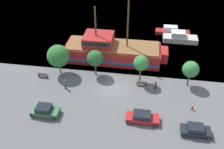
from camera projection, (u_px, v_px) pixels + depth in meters
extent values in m
plane|color=#5B5B5E|center=(115.00, 89.00, 39.23)|extent=(160.00, 160.00, 0.00)
cube|color=#A31E1E|center=(113.00, 53.00, 45.21)|extent=(16.96, 5.55, 2.69)
cube|color=#234C93|center=(113.00, 55.00, 45.45)|extent=(16.62, 5.63, 0.45)
cube|color=#A31E1E|center=(164.00, 55.00, 43.90)|extent=(1.40, 3.05, 1.88)
cube|color=brown|center=(113.00, 46.00, 44.33)|extent=(16.28, 5.11, 0.25)
cube|color=#A31E1E|center=(98.00, 40.00, 44.01)|extent=(5.09, 4.44, 1.80)
cube|color=black|center=(98.00, 38.00, 43.85)|extent=(4.83, 4.50, 0.65)
cylinder|color=#4C331E|center=(128.00, 25.00, 41.49)|extent=(0.28, 0.28, 8.18)
cylinder|color=#4C331E|center=(96.00, 26.00, 42.51)|extent=(0.28, 0.28, 6.96)
cube|color=#B7B2A8|center=(180.00, 39.00, 50.98)|extent=(6.89, 2.54, 1.06)
cube|color=silver|center=(178.00, 34.00, 50.40)|extent=(2.75, 1.98, 1.08)
cube|color=black|center=(182.00, 34.00, 50.30)|extent=(0.12, 1.78, 0.86)
cube|color=maroon|center=(172.00, 32.00, 53.62)|extent=(7.18, 1.92, 0.75)
cube|color=silver|center=(170.00, 28.00, 53.15)|extent=(2.87, 1.49, 1.02)
cube|color=black|center=(174.00, 29.00, 53.05)|extent=(0.12, 1.34, 0.82)
cube|color=black|center=(196.00, 131.00, 31.75)|extent=(3.80, 1.71, 0.57)
cube|color=black|center=(196.00, 128.00, 31.41)|extent=(1.98, 1.54, 0.60)
cylinder|color=black|center=(208.00, 138.00, 31.10)|extent=(0.61, 0.22, 0.61)
cylinder|color=gray|center=(208.00, 138.00, 31.10)|extent=(0.23, 0.25, 0.23)
cylinder|color=black|center=(206.00, 129.00, 32.31)|extent=(0.61, 0.22, 0.61)
cylinder|color=gray|center=(206.00, 129.00, 32.31)|extent=(0.23, 0.25, 0.23)
cylinder|color=black|center=(184.00, 135.00, 31.44)|extent=(0.61, 0.22, 0.61)
cylinder|color=gray|center=(184.00, 135.00, 31.44)|extent=(0.23, 0.25, 0.23)
cylinder|color=black|center=(183.00, 126.00, 32.65)|extent=(0.61, 0.22, 0.61)
cylinder|color=gray|center=(183.00, 126.00, 32.65)|extent=(0.23, 0.25, 0.23)
cube|color=#2D5B38|center=(45.00, 111.00, 34.46)|extent=(3.88, 1.87, 0.67)
cube|color=black|center=(44.00, 108.00, 34.10)|extent=(2.02, 1.68, 0.59)
cylinder|color=black|center=(54.00, 118.00, 33.77)|extent=(0.63, 0.22, 0.63)
cylinder|color=gray|center=(54.00, 118.00, 33.77)|extent=(0.24, 0.25, 0.24)
cylinder|color=black|center=(58.00, 109.00, 35.11)|extent=(0.63, 0.22, 0.63)
cylinder|color=gray|center=(58.00, 109.00, 35.11)|extent=(0.24, 0.25, 0.24)
cylinder|color=black|center=(33.00, 116.00, 34.12)|extent=(0.63, 0.22, 0.63)
cylinder|color=gray|center=(33.00, 116.00, 34.12)|extent=(0.24, 0.25, 0.24)
cylinder|color=black|center=(38.00, 107.00, 35.46)|extent=(0.63, 0.22, 0.63)
cylinder|color=gray|center=(38.00, 107.00, 35.46)|extent=(0.24, 0.25, 0.24)
cube|color=#B21E1E|center=(143.00, 118.00, 33.52)|extent=(4.46, 1.76, 0.57)
cube|color=black|center=(142.00, 115.00, 33.19)|extent=(2.32, 1.58, 0.61)
cylinder|color=black|center=(156.00, 125.00, 32.82)|extent=(0.61, 0.22, 0.61)
cylinder|color=gray|center=(156.00, 125.00, 32.82)|extent=(0.23, 0.25, 0.23)
cylinder|color=black|center=(156.00, 116.00, 34.06)|extent=(0.61, 0.22, 0.61)
cylinder|color=gray|center=(156.00, 116.00, 34.06)|extent=(0.23, 0.25, 0.23)
cylinder|color=black|center=(129.00, 122.00, 33.24)|extent=(0.61, 0.22, 0.61)
cylinder|color=gray|center=(129.00, 122.00, 33.24)|extent=(0.23, 0.25, 0.23)
cylinder|color=black|center=(130.00, 114.00, 34.48)|extent=(0.61, 0.22, 0.61)
cylinder|color=gray|center=(130.00, 114.00, 34.48)|extent=(0.23, 0.25, 0.23)
cylinder|color=red|center=(192.00, 108.00, 35.34)|extent=(0.22, 0.22, 0.56)
sphere|color=red|center=(193.00, 106.00, 35.13)|extent=(0.25, 0.25, 0.25)
cylinder|color=red|center=(191.00, 108.00, 35.34)|extent=(0.10, 0.09, 0.09)
cylinder|color=red|center=(193.00, 108.00, 35.30)|extent=(0.10, 0.09, 0.09)
cube|color=#4C4742|center=(43.00, 75.00, 41.44)|extent=(1.56, 0.45, 0.05)
cube|color=#4C4742|center=(42.00, 74.00, 41.15)|extent=(1.56, 0.06, 0.40)
cube|color=#2D2D2D|center=(39.00, 75.00, 41.66)|extent=(0.12, 0.36, 0.40)
cube|color=#2D2D2D|center=(47.00, 76.00, 41.49)|extent=(0.12, 0.36, 0.40)
cube|color=#4C4742|center=(142.00, 83.00, 39.68)|extent=(1.69, 0.45, 0.05)
cube|color=#4C4742|center=(142.00, 83.00, 39.39)|extent=(1.69, 0.06, 0.40)
cube|color=#2D2D2D|center=(137.00, 84.00, 39.90)|extent=(0.12, 0.36, 0.40)
cube|color=#2D2D2D|center=(147.00, 85.00, 39.72)|extent=(0.12, 0.36, 0.40)
cylinder|color=#232838|center=(155.00, 87.00, 38.89)|extent=(0.27, 0.27, 0.79)
cylinder|color=#99338C|center=(156.00, 84.00, 38.46)|extent=(0.32, 0.32, 0.61)
sphere|color=#8C664C|center=(156.00, 82.00, 38.21)|extent=(0.22, 0.22, 0.22)
cylinder|color=#232838|center=(65.00, 86.00, 38.98)|extent=(0.27, 0.27, 0.85)
cylinder|color=#337F4C|center=(65.00, 83.00, 38.53)|extent=(0.32, 0.32, 0.65)
sphere|color=#8C664C|center=(65.00, 81.00, 38.27)|extent=(0.23, 0.23, 0.23)
cylinder|color=brown|center=(60.00, 68.00, 41.99)|extent=(0.24, 0.24, 1.87)
sphere|color=#286B2D|center=(58.00, 56.00, 40.49)|extent=(3.66, 3.66, 3.66)
cylinder|color=brown|center=(96.00, 69.00, 41.66)|extent=(0.24, 0.24, 2.07)
sphere|color=#235B28|center=(95.00, 58.00, 40.36)|extent=(2.65, 2.65, 2.65)
cylinder|color=brown|center=(140.00, 75.00, 39.95)|extent=(0.24, 0.24, 2.56)
sphere|color=#337A38|center=(141.00, 63.00, 38.56)|extent=(2.43, 2.43, 2.43)
cylinder|color=brown|center=(188.00, 80.00, 39.37)|extent=(0.24, 0.24, 2.00)
sphere|color=#337A38|center=(191.00, 69.00, 38.12)|extent=(2.55, 2.55, 2.55)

